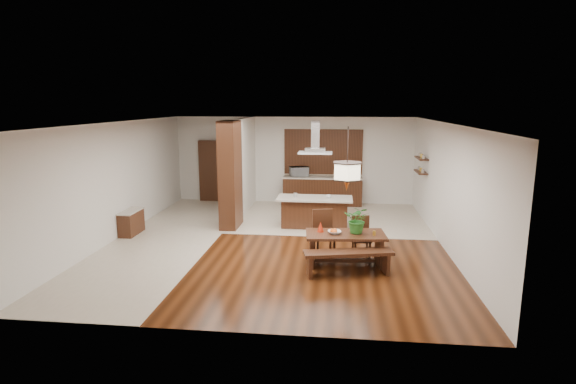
# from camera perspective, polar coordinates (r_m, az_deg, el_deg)

# --- Properties ---
(room_shell) EXTENTS (9.00, 9.04, 2.92)m
(room_shell) POSITION_cam_1_polar(r_m,az_deg,el_deg) (10.71, -1.60, 4.30)
(room_shell) COLOR #321609
(room_shell) RESTS_ON ground
(tile_hallway) EXTENTS (2.50, 9.00, 0.01)m
(tile_hallway) POSITION_cam_1_polar(r_m,az_deg,el_deg) (11.82, -14.93, -5.61)
(tile_hallway) COLOR beige
(tile_hallway) RESTS_ON ground
(tile_kitchen) EXTENTS (5.50, 4.00, 0.01)m
(tile_kitchen) POSITION_cam_1_polar(r_m,az_deg,el_deg) (13.46, 5.19, -3.21)
(tile_kitchen) COLOR beige
(tile_kitchen) RESTS_ON ground
(soffit_band) EXTENTS (8.00, 9.00, 0.02)m
(soffit_band) POSITION_cam_1_polar(r_m,az_deg,el_deg) (10.64, -1.62, 8.70)
(soffit_band) COLOR #3A1C0E
(soffit_band) RESTS_ON room_shell
(partition_pier) EXTENTS (0.45, 1.00, 2.90)m
(partition_pier) POSITION_cam_1_polar(r_m,az_deg,el_deg) (12.22, -7.34, 2.18)
(partition_pier) COLOR black
(partition_pier) RESTS_ON ground
(partition_stub) EXTENTS (0.18, 2.40, 2.90)m
(partition_stub) POSITION_cam_1_polar(r_m,az_deg,el_deg) (14.25, -5.38, 3.52)
(partition_stub) COLOR silver
(partition_stub) RESTS_ON ground
(hallway_console) EXTENTS (0.37, 0.88, 0.63)m
(hallway_console) POSITION_cam_1_polar(r_m,az_deg,el_deg) (12.33, -19.28, -3.68)
(hallway_console) COLOR black
(hallway_console) RESTS_ON ground
(hallway_doorway) EXTENTS (1.10, 0.20, 2.10)m
(hallway_doorway) POSITION_cam_1_polar(r_m,az_deg,el_deg) (15.67, -9.22, 2.65)
(hallway_doorway) COLOR black
(hallway_doorway) RESTS_ON ground
(rear_counter) EXTENTS (2.60, 0.62, 0.95)m
(rear_counter) POSITION_cam_1_polar(r_m,az_deg,el_deg) (15.02, 4.39, 0.17)
(rear_counter) COLOR black
(rear_counter) RESTS_ON ground
(kitchen_window) EXTENTS (2.60, 0.08, 1.50)m
(kitchen_window) POSITION_cam_1_polar(r_m,az_deg,el_deg) (15.08, 4.50, 5.11)
(kitchen_window) COLOR brown
(kitchen_window) RESTS_ON room_shell
(shelf_lower) EXTENTS (0.26, 0.90, 0.04)m
(shelf_lower) POSITION_cam_1_polar(r_m,az_deg,el_deg) (13.50, 16.50, 2.45)
(shelf_lower) COLOR black
(shelf_lower) RESTS_ON room_shell
(shelf_upper) EXTENTS (0.26, 0.90, 0.04)m
(shelf_upper) POSITION_cam_1_polar(r_m,az_deg,el_deg) (13.44, 16.60, 4.14)
(shelf_upper) COLOR black
(shelf_upper) RESTS_ON room_shell
(dining_table) EXTENTS (1.71, 0.96, 0.68)m
(dining_table) POSITION_cam_1_polar(r_m,az_deg,el_deg) (9.54, 7.29, -6.27)
(dining_table) COLOR black
(dining_table) RESTS_ON ground
(dining_bench) EXTENTS (1.81, 0.75, 0.50)m
(dining_bench) POSITION_cam_1_polar(r_m,az_deg,el_deg) (9.06, 7.65, -8.93)
(dining_bench) COLOR black
(dining_bench) RESTS_ON ground
(dining_chair_left) EXTENTS (0.56, 0.56, 1.03)m
(dining_chair_left) POSITION_cam_1_polar(r_m,az_deg,el_deg) (9.98, 4.63, -5.34)
(dining_chair_left) COLOR black
(dining_chair_left) RESTS_ON ground
(dining_chair_right) EXTENTS (0.44, 0.44, 0.90)m
(dining_chair_right) POSITION_cam_1_polar(r_m,az_deg,el_deg) (10.08, 9.31, -5.68)
(dining_chair_right) COLOR black
(dining_chair_right) RESTS_ON ground
(pendant_lantern) EXTENTS (0.64, 0.64, 1.31)m
(pendant_lantern) POSITION_cam_1_polar(r_m,az_deg,el_deg) (9.17, 7.56, 4.17)
(pendant_lantern) COLOR beige
(pendant_lantern) RESTS_ON room_shell
(foliage_plant) EXTENTS (0.62, 0.57, 0.58)m
(foliage_plant) POSITION_cam_1_polar(r_m,az_deg,el_deg) (9.46, 8.85, -3.49)
(foliage_plant) COLOR #276822
(foliage_plant) RESTS_ON dining_table
(fruit_bowl) EXTENTS (0.33, 0.33, 0.07)m
(fruit_bowl) POSITION_cam_1_polar(r_m,az_deg,el_deg) (9.42, 5.92, -5.10)
(fruit_bowl) COLOR beige
(fruit_bowl) RESTS_ON dining_table
(napkin_cone) EXTENTS (0.17, 0.17, 0.21)m
(napkin_cone) POSITION_cam_1_polar(r_m,az_deg,el_deg) (9.52, 4.15, -4.43)
(napkin_cone) COLOR #B8250D
(napkin_cone) RESTS_ON dining_table
(gold_ornament) EXTENTS (0.07, 0.07, 0.09)m
(gold_ornament) POSITION_cam_1_polar(r_m,az_deg,el_deg) (9.43, 10.90, -5.13)
(gold_ornament) COLOR gold
(gold_ornament) RESTS_ON dining_table
(kitchen_island) EXTENTS (2.03, 0.89, 0.84)m
(kitchen_island) POSITION_cam_1_polar(r_m,az_deg,el_deg) (12.30, 3.39, -2.53)
(kitchen_island) COLOR black
(kitchen_island) RESTS_ON ground
(range_hood) EXTENTS (0.90, 0.55, 0.87)m
(range_hood) POSITION_cam_1_polar(r_m,az_deg,el_deg) (11.99, 3.51, 6.96)
(range_hood) COLOR silver
(range_hood) RESTS_ON room_shell
(island_cup) EXTENTS (0.16, 0.16, 0.10)m
(island_cup) POSITION_cam_1_polar(r_m,az_deg,el_deg) (12.11, 5.19, -0.57)
(island_cup) COLOR white
(island_cup) RESTS_ON kitchen_island
(microwave) EXTENTS (0.69, 0.59, 0.32)m
(microwave) POSITION_cam_1_polar(r_m,az_deg,el_deg) (14.96, 1.40, 2.62)
(microwave) COLOR #ACAEB3
(microwave) RESTS_ON rear_counter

